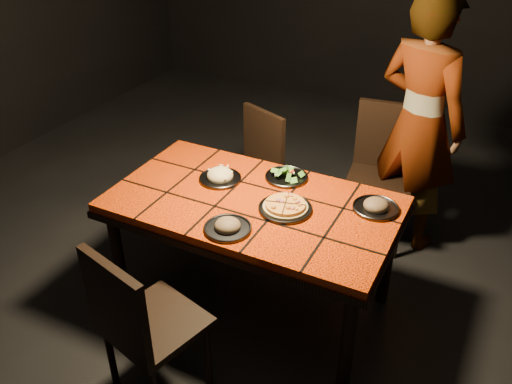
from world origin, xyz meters
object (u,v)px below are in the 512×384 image
at_px(chair_far_left, 253,163).
at_px(plate_pizza, 285,207).
at_px(chair_near, 139,321).
at_px(chair_far_right, 383,165).
at_px(plate_pasta, 220,177).
at_px(diner, 420,123).
at_px(dining_table, 253,212).

relative_size(chair_far_left, plate_pizza, 2.94).
distance_m(chair_near, chair_far_right, 2.05).
relative_size(chair_near, plate_pizza, 3.11).
xyz_separation_m(chair_near, plate_pizza, (0.35, 0.88, 0.23)).
bearing_deg(chair_far_left, chair_far_right, 40.81).
distance_m(chair_far_right, plate_pasta, 1.23).
xyz_separation_m(chair_far_right, diner, (0.19, 0.06, 0.33)).
height_order(chair_near, chair_far_right, chair_far_right).
bearing_deg(chair_far_left, plate_pasta, -58.01).
bearing_deg(plate_pizza, diner, 68.38).
xyz_separation_m(chair_far_left, diner, (1.05, 0.36, 0.39)).
bearing_deg(chair_near, plate_pizza, -96.69).
bearing_deg(plate_pizza, chair_far_left, 127.36).
height_order(plate_pizza, plate_pasta, plate_pasta).
bearing_deg(plate_pasta, diner, 47.59).
relative_size(chair_far_right, diner, 0.55).
height_order(dining_table, chair_far_right, chair_far_right).
bearing_deg(plate_pizza, dining_table, 178.28).
relative_size(dining_table, chair_far_left, 1.82).
bearing_deg(chair_far_right, plate_pasta, -134.92).
relative_size(dining_table, plate_pizza, 5.35).
bearing_deg(chair_far_right, chair_far_left, -168.16).
xyz_separation_m(plate_pizza, plate_pasta, (-0.48, 0.12, 0.00)).
bearing_deg(diner, chair_far_left, 41.35).
relative_size(dining_table, chair_near, 1.72).
distance_m(chair_far_right, plate_pizza, 1.13).
bearing_deg(plate_pasta, chair_near, -82.46).
height_order(chair_far_left, plate_pasta, chair_far_left).
height_order(chair_near, chair_far_left, chair_near).
distance_m(dining_table, diner, 1.33).
bearing_deg(chair_far_right, dining_table, -120.57).
bearing_deg(diner, plate_pasta, 70.18).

